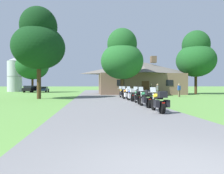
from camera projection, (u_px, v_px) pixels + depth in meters
name	position (u px, v px, depth m)	size (l,w,h in m)	color
ground_plane	(104.00, 98.00, 23.03)	(500.00, 500.00, 0.00)	#56893D
asphalt_driveway	(105.00, 99.00, 21.04)	(6.40, 80.00, 0.06)	slate
motorcycle_yellow_nearest_to_camera	(159.00, 102.00, 10.49)	(0.72, 2.08, 1.30)	black
motorcycle_green_second_in_row	(146.00, 99.00, 13.02)	(0.81, 2.08, 1.30)	black
motorcycle_green_third_in_row	(138.00, 97.00, 15.43)	(0.74, 2.08, 1.30)	black
motorcycle_blue_fourth_in_row	(131.00, 95.00, 18.07)	(0.76, 2.08, 1.30)	black
motorcycle_orange_fifth_in_row	(127.00, 94.00, 20.13)	(0.90, 2.08, 1.30)	black
motorcycle_yellow_farthest_in_row	(122.00, 93.00, 22.65)	(0.82, 2.08, 1.30)	black
stone_lodge	(139.00, 77.00, 33.82)	(14.09, 7.96, 6.36)	brown
bystander_olive_shirt_near_lodge	(151.00, 89.00, 29.17)	(0.32, 0.53, 1.69)	black
bystander_blue_shirt_beside_signpost	(179.00, 89.00, 25.60)	(0.49, 0.36, 1.69)	#75664C
bystander_gray_shirt_by_tree	(157.00, 89.00, 25.94)	(0.34, 0.52, 1.67)	#75664C
tree_right_of_lodge	(196.00, 56.00, 33.95)	(6.45, 6.45, 10.63)	#422D19
tree_by_lodge_front	(122.00, 56.00, 26.45)	(5.53, 5.53, 8.89)	#422D19
tree_left_far	(32.00, 62.00, 41.59)	(6.48, 6.48, 10.46)	#422D19
tree_left_near	(39.00, 41.00, 21.88)	(5.60, 5.60, 9.92)	#422D19
metal_silo_distant	(15.00, 75.00, 46.89)	(3.30, 3.30, 7.83)	#B2B7BC
parked_black_suv_far_left	(31.00, 89.00, 42.31)	(2.54, 4.83, 1.40)	black
parked_navy_sedan_far_left	(43.00, 89.00, 43.23)	(1.98, 4.24, 1.20)	navy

